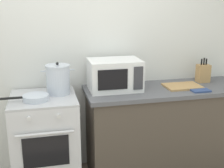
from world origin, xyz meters
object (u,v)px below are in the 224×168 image
stove (46,142)px  stock_pot (58,79)px  frying_pan (35,98)px  cutting_board (183,86)px  microwave (115,75)px  oven_mitt (200,90)px  knife_block (203,73)px

stove → stock_pot: 0.62m
frying_pan → cutting_board: (1.46, 0.09, -0.02)m
microwave → cutting_board: 0.71m
frying_pan → oven_mitt: (1.56, -0.07, -0.02)m
stove → cutting_board: bearing=0.0°
stove → knife_block: size_ratio=3.48×
stock_pot → oven_mitt: stock_pot is taller
microwave → oven_mitt: size_ratio=2.78×
stock_pot → frying_pan: size_ratio=0.73×
stove → microwave: bearing=6.5°
microwave → oven_mitt: microwave is taller
frying_pan → microwave: microwave is taller
stove → frying_pan: 0.50m
microwave → stock_pot: bearing=-179.0°
cutting_board → stock_pot: bearing=176.8°
knife_block → oven_mitt: knife_block is taller
stock_pot → microwave: size_ratio=0.62×
stove → microwave: microwave is taller
stock_pot → cutting_board: (1.24, -0.07, -0.13)m
stock_pot → knife_block: stock_pot is taller
stove → stock_pot: size_ratio=2.96×
stove → oven_mitt: 1.57m
cutting_board → knife_block: size_ratio=1.36×
stove → stock_pot: bearing=25.2°
frying_pan → knife_block: bearing=7.4°
oven_mitt → microwave: bearing=163.4°
stock_pot → microwave: (0.55, 0.01, 0.01)m
frying_pan → cutting_board: size_ratio=1.19×
stock_pot → microwave: bearing=1.0°
stove → oven_mitt: (1.49, -0.16, 0.47)m
stove → knife_block: bearing=4.8°
microwave → cutting_board: bearing=-6.4°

